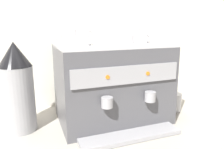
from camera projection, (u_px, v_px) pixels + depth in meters
The scene contains 12 objects.
ground_plane at pixel (112, 118), 1.34m from camera, with size 4.00×4.00×0.00m, color #9E998E.
tiled_backsplash_wall at pixel (94, 30), 1.53m from camera, with size 2.80×0.03×1.02m, color silver.
espresso_machine at pixel (112, 82), 1.29m from camera, with size 0.61×0.52×0.46m.
ceramic_cup_0 at pixel (70, 36), 1.17m from camera, with size 0.10×0.07×0.07m.
ceramic_cup_1 at pixel (143, 36), 1.22m from camera, with size 0.07×0.11×0.06m.
ceramic_cup_2 at pixel (133, 34), 1.40m from camera, with size 0.08×0.12×0.07m.
ceramic_cup_3 at pixel (84, 38), 1.06m from camera, with size 0.07×0.11×0.07m.
ceramic_bowl_0 at pixel (105, 38), 1.25m from camera, with size 0.13×0.13×0.04m.
ceramic_bowl_1 at pixel (123, 39), 1.16m from camera, with size 0.11×0.11×0.04m.
ceramic_bowl_2 at pixel (71, 38), 1.28m from camera, with size 0.10×0.10×0.04m.
coffee_grinder at pixel (17, 87), 1.14m from camera, with size 0.17×0.17×0.47m.
milk_pitcher at pixel (173, 102), 1.45m from camera, with size 0.10×0.10×0.11m, color #B7B7BC.
Camera 1 is at (-0.45, -1.16, 0.56)m, focal length 35.55 mm.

